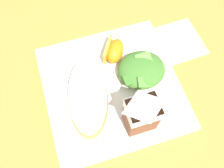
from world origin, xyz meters
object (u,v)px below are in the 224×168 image
object	(u,v)px
white_plate	(112,88)
paper_napkin	(178,41)
orange_wedge_front	(114,51)
green_salad_pile	(141,70)
milk_carton	(142,113)
cheesy_pizza_bread	(88,97)

from	to	relation	value
white_plate	paper_napkin	distance (m)	0.20
orange_wedge_front	paper_napkin	bearing A→B (deg)	-179.51
green_salad_pile	orange_wedge_front	world-z (taller)	green_salad_pile
white_plate	milk_carton	bearing A→B (deg)	106.13
green_salad_pile	paper_napkin	bearing A→B (deg)	-152.19
green_salad_pile	orange_wedge_front	xyz separation A→B (m)	(0.04, -0.06, -0.00)
milk_carton	orange_wedge_front	distance (m)	0.17
white_plate	milk_carton	distance (m)	0.12
cheesy_pizza_bread	orange_wedge_front	size ratio (longest dim) A/B	2.61
cheesy_pizza_bread	orange_wedge_front	xyz separation A→B (m)	(-0.08, -0.09, 0.00)
green_salad_pile	paper_napkin	size ratio (longest dim) A/B	0.91
green_salad_pile	paper_napkin	distance (m)	0.14
white_plate	cheesy_pizza_bread	distance (m)	0.06
white_plate	orange_wedge_front	bearing A→B (deg)	-111.17
cheesy_pizza_bread	white_plate	bearing A→B (deg)	-163.75
cheesy_pizza_bread	milk_carton	size ratio (longest dim) A/B	1.66
cheesy_pizza_bread	paper_napkin	size ratio (longest dim) A/B	1.66
white_plate	paper_napkin	xyz separation A→B (m)	(-0.19, -0.07, -0.01)
green_salad_pile	milk_carton	world-z (taller)	milk_carton
green_salad_pile	paper_napkin	xyz separation A→B (m)	(-0.12, -0.06, -0.03)
white_plate	green_salad_pile	bearing A→B (deg)	-173.05
white_plate	milk_carton	world-z (taller)	milk_carton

